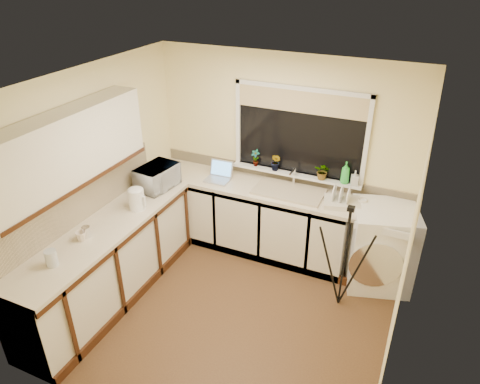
% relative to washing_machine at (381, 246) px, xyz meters
% --- Properties ---
extents(floor, '(3.20, 3.20, 0.00)m').
position_rel_washing_machine_xyz_m(floor, '(-1.33, -1.15, -0.48)').
color(floor, brown).
rests_on(floor, ground).
extents(ceiling, '(3.20, 3.20, 0.00)m').
position_rel_washing_machine_xyz_m(ceiling, '(-1.33, -1.15, 1.97)').
color(ceiling, white).
rests_on(ceiling, ground).
extents(wall_back, '(3.20, 0.00, 3.20)m').
position_rel_washing_machine_xyz_m(wall_back, '(-1.33, 0.35, 0.75)').
color(wall_back, '#FEECA9').
rests_on(wall_back, ground).
extents(wall_front, '(3.20, 0.00, 3.20)m').
position_rel_washing_machine_xyz_m(wall_front, '(-1.33, -2.65, 0.75)').
color(wall_front, '#FEECA9').
rests_on(wall_front, ground).
extents(wall_left, '(0.00, 3.00, 3.00)m').
position_rel_washing_machine_xyz_m(wall_left, '(-2.93, -1.15, 0.75)').
color(wall_left, '#FEECA9').
rests_on(wall_left, ground).
extents(wall_right, '(0.00, 3.00, 3.00)m').
position_rel_washing_machine_xyz_m(wall_right, '(0.27, -1.15, 0.75)').
color(wall_right, '#FEECA9').
rests_on(wall_right, ground).
extents(base_cabinet_back, '(2.55, 0.60, 0.86)m').
position_rel_washing_machine_xyz_m(base_cabinet_back, '(-1.65, 0.05, -0.05)').
color(base_cabinet_back, silver).
rests_on(base_cabinet_back, floor).
extents(base_cabinet_left, '(0.54, 2.40, 0.86)m').
position_rel_washing_machine_xyz_m(base_cabinet_left, '(-2.63, -1.45, -0.05)').
color(base_cabinet_left, silver).
rests_on(base_cabinet_left, floor).
extents(worktop_back, '(3.20, 0.60, 0.04)m').
position_rel_washing_machine_xyz_m(worktop_back, '(-1.33, 0.05, 0.40)').
color(worktop_back, beige).
rests_on(worktop_back, base_cabinet_back).
extents(worktop_left, '(0.60, 2.40, 0.04)m').
position_rel_washing_machine_xyz_m(worktop_left, '(-2.63, -1.45, 0.40)').
color(worktop_left, beige).
rests_on(worktop_left, base_cabinet_left).
extents(upper_cabinet, '(0.28, 1.90, 0.70)m').
position_rel_washing_machine_xyz_m(upper_cabinet, '(-2.77, -1.60, 1.32)').
color(upper_cabinet, silver).
rests_on(upper_cabinet, wall_left).
extents(splashback_left, '(0.02, 2.40, 0.45)m').
position_rel_washing_machine_xyz_m(splashback_left, '(-2.92, -1.45, 0.65)').
color(splashback_left, beige).
rests_on(splashback_left, wall_left).
extents(splashback_back, '(3.20, 0.02, 0.14)m').
position_rel_washing_machine_xyz_m(splashback_back, '(-1.33, 0.33, 0.49)').
color(splashback_back, beige).
rests_on(splashback_back, wall_back).
extents(window_glass, '(1.50, 0.02, 1.00)m').
position_rel_washing_machine_xyz_m(window_glass, '(-1.13, 0.33, 1.07)').
color(window_glass, black).
rests_on(window_glass, wall_back).
extents(window_blind, '(1.50, 0.02, 0.25)m').
position_rel_washing_machine_xyz_m(window_blind, '(-1.13, 0.31, 1.45)').
color(window_blind, tan).
rests_on(window_blind, wall_back).
extents(windowsill, '(1.60, 0.14, 0.03)m').
position_rel_washing_machine_xyz_m(windowsill, '(-1.13, 0.28, 0.56)').
color(windowsill, white).
rests_on(windowsill, wall_back).
extents(sink, '(0.82, 0.46, 0.03)m').
position_rel_washing_machine_xyz_m(sink, '(-1.13, 0.05, 0.43)').
color(sink, tan).
rests_on(sink, worktop_back).
extents(faucet, '(0.03, 0.03, 0.24)m').
position_rel_washing_machine_xyz_m(faucet, '(-1.13, 0.23, 0.54)').
color(faucet, silver).
rests_on(faucet, worktop_back).
extents(washing_machine, '(0.83, 0.82, 0.96)m').
position_rel_washing_machine_xyz_m(washing_machine, '(0.00, 0.00, 0.00)').
color(washing_machine, white).
rests_on(washing_machine, floor).
extents(laptop, '(0.31, 0.29, 0.22)m').
position_rel_washing_machine_xyz_m(laptop, '(-2.04, 0.03, 0.48)').
color(laptop, '#A5A6AD').
rests_on(laptop, worktop_back).
extents(kettle, '(0.18, 0.18, 0.23)m').
position_rel_washing_machine_xyz_m(kettle, '(-2.53, -1.00, 0.54)').
color(kettle, white).
rests_on(kettle, worktop_left).
extents(dish_rack, '(0.46, 0.39, 0.06)m').
position_rel_washing_machine_xyz_m(dish_rack, '(-0.49, 0.00, 0.45)').
color(dish_rack, beige).
rests_on(dish_rack, worktop_back).
extents(tripod, '(0.80, 0.80, 1.22)m').
position_rel_washing_machine_xyz_m(tripod, '(-0.30, -0.56, 0.13)').
color(tripod, black).
rests_on(tripod, floor).
extents(glass_jug, '(0.11, 0.11, 0.16)m').
position_rel_washing_machine_xyz_m(glass_jug, '(-2.64, -2.15, 0.50)').
color(glass_jug, silver).
rests_on(glass_jug, worktop_left).
extents(steel_jar, '(0.08, 0.08, 0.11)m').
position_rel_washing_machine_xyz_m(steel_jar, '(-2.67, -1.66, 0.48)').
color(steel_jar, silver).
rests_on(steel_jar, worktop_left).
extents(microwave, '(0.39, 0.54, 0.28)m').
position_rel_washing_machine_xyz_m(microwave, '(-2.61, -0.48, 0.56)').
color(microwave, white).
rests_on(microwave, worktop_left).
extents(plant_a, '(0.13, 0.10, 0.21)m').
position_rel_washing_machine_xyz_m(plant_a, '(-1.65, 0.27, 0.68)').
color(plant_a, '#999999').
rests_on(plant_a, windowsill).
extents(plant_b, '(0.15, 0.14, 0.22)m').
position_rel_washing_machine_xyz_m(plant_b, '(-1.37, 0.24, 0.68)').
color(plant_b, '#999999').
rests_on(plant_b, windowsill).
extents(plant_d, '(0.20, 0.17, 0.20)m').
position_rel_washing_machine_xyz_m(plant_d, '(-0.79, 0.25, 0.67)').
color(plant_d, '#999999').
rests_on(plant_d, windowsill).
extents(soap_bottle_green, '(0.12, 0.12, 0.26)m').
position_rel_washing_machine_xyz_m(soap_bottle_green, '(-0.54, 0.26, 0.70)').
color(soap_bottle_green, green).
rests_on(soap_bottle_green, windowsill).
extents(soap_bottle_clear, '(0.10, 0.10, 0.18)m').
position_rel_washing_machine_xyz_m(soap_bottle_clear, '(-0.42, 0.25, 0.66)').
color(soap_bottle_clear, '#999999').
rests_on(soap_bottle_clear, windowsill).
extents(cup_back, '(0.14, 0.14, 0.09)m').
position_rel_washing_machine_xyz_m(cup_back, '(-0.28, 0.08, 0.46)').
color(cup_back, white).
rests_on(cup_back, worktop_back).
extents(cup_left, '(0.12, 0.12, 0.10)m').
position_rel_washing_machine_xyz_m(cup_left, '(-2.67, -1.74, 0.47)').
color(cup_left, '#F0DCC6').
rests_on(cup_left, worktop_left).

